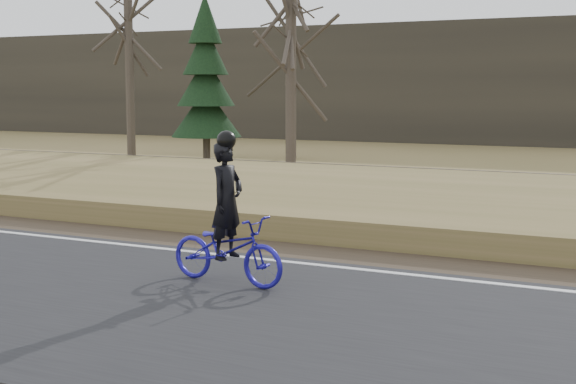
% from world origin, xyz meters
% --- Properties ---
extents(ground, '(120.00, 120.00, 0.00)m').
position_xyz_m(ground, '(0.00, 0.00, 0.00)').
color(ground, olive).
rests_on(ground, ground).
extents(road, '(120.00, 6.00, 0.06)m').
position_xyz_m(road, '(0.00, -2.50, 0.03)').
color(road, black).
rests_on(road, ground).
extents(edge_line, '(120.00, 0.12, 0.01)m').
position_xyz_m(edge_line, '(0.00, 0.20, 0.07)').
color(edge_line, silver).
rests_on(edge_line, road).
extents(shoulder, '(120.00, 1.60, 0.04)m').
position_xyz_m(shoulder, '(0.00, 1.20, 0.02)').
color(shoulder, '#473A2B').
rests_on(shoulder, ground).
extents(embankment, '(120.00, 5.00, 0.44)m').
position_xyz_m(embankment, '(0.00, 4.20, 0.22)').
color(embankment, olive).
rests_on(embankment, ground).
extents(ballast, '(120.00, 3.00, 0.45)m').
position_xyz_m(ballast, '(0.00, 8.00, 0.23)').
color(ballast, slate).
rests_on(ballast, ground).
extents(railroad, '(120.00, 2.40, 0.29)m').
position_xyz_m(railroad, '(0.00, 8.00, 0.53)').
color(railroad, black).
rests_on(railroad, ballast).
extents(treeline_backdrop, '(120.00, 4.00, 6.00)m').
position_xyz_m(treeline_backdrop, '(0.00, 30.00, 3.00)').
color(treeline_backdrop, '#383328').
rests_on(treeline_backdrop, ground).
extents(cyclist, '(1.84, 0.80, 2.08)m').
position_xyz_m(cyclist, '(2.05, -1.37, 0.71)').
color(cyclist, '#1E169C').
rests_on(cyclist, road).
extents(bare_tree_far_left, '(0.36, 0.36, 7.16)m').
position_xyz_m(bare_tree_far_left, '(-12.70, 15.97, 3.58)').
color(bare_tree_far_left, '#4F463A').
rests_on(bare_tree_far_left, ground).
extents(bare_tree_left, '(0.36, 0.36, 8.62)m').
position_xyz_m(bare_tree_left, '(-6.18, 17.55, 4.31)').
color(bare_tree_left, '#4F463A').
rests_on(bare_tree_left, ground).
extents(bare_tree_near_left, '(0.36, 0.36, 6.81)m').
position_xyz_m(bare_tree_near_left, '(-4.57, 14.16, 3.40)').
color(bare_tree_near_left, '#4F463A').
rests_on(bare_tree_near_left, ground).
extents(conifer, '(2.60, 2.60, 6.18)m').
position_xyz_m(conifer, '(-8.40, 14.85, 2.92)').
color(conifer, '#4F463A').
rests_on(conifer, ground).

